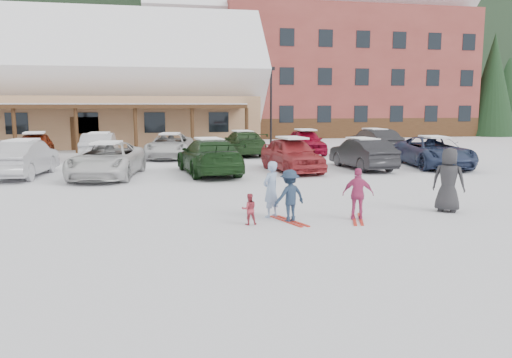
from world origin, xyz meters
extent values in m
plane|color=silver|center=(0.00, 0.00, 0.00)|extent=(160.00, 160.00, 0.00)
cube|color=black|center=(0.00, 85.00, 19.00)|extent=(300.00, 70.00, 38.00)
cube|color=tan|center=(-9.00, 28.00, 1.80)|extent=(28.00, 10.00, 3.60)
cube|color=#422814|center=(-9.00, 21.80, 2.90)|extent=(25.20, 2.60, 0.25)
cube|color=white|center=(-9.00, 28.00, 5.54)|extent=(29.12, 9.69, 9.69)
cube|color=maroon|center=(16.00, 38.00, 6.00)|extent=(24.00, 14.00, 12.00)
cube|color=maroon|center=(0.50, 38.00, 4.50)|extent=(7.00, 12.60, 9.00)
cube|color=#422814|center=(16.00, 31.04, 0.90)|extent=(24.00, 0.10, 1.80)
cylinder|color=black|center=(5.95, 23.81, 2.73)|extent=(0.16, 0.16, 5.47)
cube|color=black|center=(5.95, 23.81, 5.59)|extent=(0.50, 0.25, 0.25)
cylinder|color=black|center=(30.00, 32.00, 0.66)|extent=(0.60, 0.60, 1.32)
cone|color=black|center=(30.00, 32.00, 6.27)|extent=(4.84, 4.84, 9.90)
cylinder|color=black|center=(6.00, 44.00, 0.54)|extent=(0.60, 0.60, 1.08)
cone|color=black|center=(6.00, 44.00, 5.13)|extent=(3.96, 3.96, 8.10)
cylinder|color=black|center=(34.00, 46.00, 0.69)|extent=(0.60, 0.60, 1.38)
cone|color=black|center=(34.00, 46.00, 6.55)|extent=(5.06, 5.06, 10.35)
imported|color=#87A0C4|center=(0.65, 0.72, 0.75)|extent=(0.65, 0.62, 1.50)
imported|color=#A93442|center=(-0.07, -0.01, 0.40)|extent=(0.39, 0.30, 0.79)
imported|color=#1C2C42|center=(1.00, 0.11, 0.67)|extent=(0.99, 0.76, 1.35)
cube|color=red|center=(1.00, 0.11, 0.01)|extent=(0.65, 1.39, 0.03)
imported|color=#BB386F|center=(2.80, -0.02, 0.68)|extent=(0.86, 0.58, 1.36)
cube|color=red|center=(2.80, -0.02, 0.01)|extent=(0.65, 1.39, 0.03)
imported|color=#28272A|center=(5.66, 0.43, 0.90)|extent=(1.04, 1.01, 1.80)
imported|color=#A9A9AE|center=(-7.78, 10.15, 0.77)|extent=(2.07, 4.82, 1.54)
imported|color=silver|center=(-4.33, 9.31, 0.73)|extent=(3.17, 5.53, 1.45)
imported|color=#163315|center=(-0.09, 9.51, 0.77)|extent=(2.74, 5.51, 1.54)
imported|color=#A42B30|center=(3.68, 9.68, 0.77)|extent=(2.31, 4.67, 1.53)
imported|color=black|center=(7.14, 9.85, 0.72)|extent=(1.80, 4.45, 1.44)
imported|color=navy|center=(10.84, 9.90, 0.74)|extent=(3.09, 5.56, 1.47)
imported|color=maroon|center=(-8.73, 16.57, 0.76)|extent=(2.36, 4.67, 1.52)
imported|color=#AFAFB5|center=(-5.35, 16.29, 0.74)|extent=(1.65, 4.54, 1.49)
imported|color=silver|center=(-1.57, 16.63, 0.70)|extent=(3.12, 5.33, 1.39)
imported|color=#213D1D|center=(2.75, 17.46, 0.73)|extent=(2.36, 5.13, 1.45)
imported|color=maroon|center=(6.64, 17.35, 0.75)|extent=(1.89, 4.46, 1.50)
imported|color=black|center=(10.99, 17.01, 0.76)|extent=(1.81, 4.68, 1.52)
camera|label=1|loc=(-2.28, -11.99, 2.96)|focal=35.00mm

